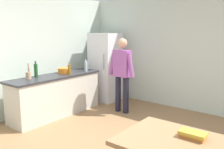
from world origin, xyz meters
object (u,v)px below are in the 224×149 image
cooking_pot (64,70)px  bottle_wine_green (36,70)px  bottle_oil_amber (69,69)px  utensil_jar (28,75)px  bottle_water_clear (86,66)px  refrigerator (105,67)px  person (122,70)px  book_stack (193,135)px

cooking_pot → bottle_wine_green: bearing=-97.5°
bottle_oil_amber → bottle_wine_green: bearing=-117.1°
utensil_jar → bottle_oil_amber: (0.27, 0.85, 0.04)m
bottle_water_clear → cooking_pot: bearing=-116.8°
refrigerator → person: 1.10m
person → cooking_pot: person is taller
bottle_water_clear → utensil_jar: bearing=-101.3°
bottle_wine_green → person: bearing=49.7°
bottle_wine_green → bottle_oil_amber: (0.33, 0.64, -0.03)m
refrigerator → bottle_wine_green: refrigerator is taller
person → utensil_jar: bearing=-125.1°
refrigerator → utensil_jar: refrigerator is taller
refrigerator → book_stack: (3.28, -2.53, -0.11)m
book_stack → bottle_water_clear: bearing=151.9°
cooking_pot → book_stack: size_ratio=1.45×
person → utensil_jar: (-1.15, -1.64, 0.00)m
refrigerator → person: refrigerator is taller
utensil_jar → bottle_wine_green: size_ratio=0.94×
bottle_wine_green → cooking_pot: bearing=82.5°
cooking_pot → utensil_jar: bearing=-92.3°
utensil_jar → bottle_wine_green: bottle_wine_green is taller
book_stack → refrigerator: bearing=142.3°
utensil_jar → bottle_water_clear: (0.28, 1.38, 0.05)m
bottle_wine_green → bottle_oil_amber: size_ratio=1.21×
utensil_jar → bottle_oil_amber: 0.90m
utensil_jar → bottle_water_clear: 1.41m
bottle_oil_amber → book_stack: (3.22, -1.19, -0.23)m
refrigerator → cooking_pot: bearing=-97.4°
utensil_jar → book_stack: size_ratio=1.16×
refrigerator → cooking_pot: (-0.17, -1.29, 0.06)m
bottle_wine_green → bottle_water_clear: size_ratio=1.13×
bottle_water_clear → bottle_wine_green: bearing=-105.9°
bottle_water_clear → bottle_oil_amber: bottle_water_clear is taller
cooking_pot → book_stack: bearing=-19.8°
person → bottle_oil_amber: (-0.88, -0.79, 0.04)m
bottle_water_clear → bottle_oil_amber: 0.53m
refrigerator → bottle_wine_green: size_ratio=5.29×
cooking_pot → bottle_wine_green: size_ratio=1.18×
person → bottle_oil_amber: 1.18m
refrigerator → utensil_jar: 2.21m
cooking_pot → bottle_oil_amber: size_ratio=1.43×
person → refrigerator: bearing=149.8°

